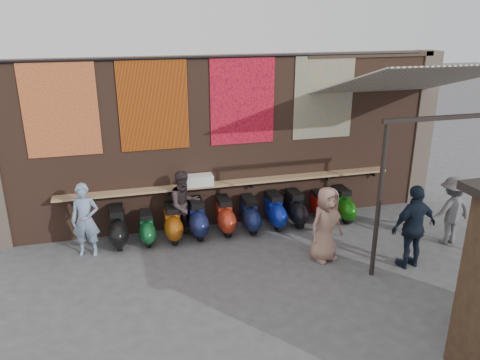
{
  "coord_description": "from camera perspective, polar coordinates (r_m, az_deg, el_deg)",
  "views": [
    {
      "loc": [
        -2.51,
        -7.72,
        4.86
      ],
      "look_at": [
        -0.11,
        1.2,
        1.57
      ],
      "focal_mm": 35.0,
      "sensor_mm": 36.0,
      "label": 1
    }
  ],
  "objects": [
    {
      "name": "hang_rail",
      "position": [
        10.54,
        -1.29,
        14.8
      ],
      "size": [
        9.5,
        0.06,
        0.06
      ],
      "primitive_type": "cylinder",
      "rotation": [
        0.0,
        1.57,
        0.0
      ],
      "color": "black",
      "rests_on": "brick_wall"
    },
    {
      "name": "diner_right",
      "position": [
        10.62,
        -6.8,
        -3.05
      ],
      "size": [
        0.93,
        0.83,
        1.59
      ],
      "primitive_type": "imported",
      "rotation": [
        0.0,
        0.0,
        0.35
      ],
      "color": "#312628",
      "rests_on": "ground"
    },
    {
      "name": "scooter_stool_4",
      "position": [
        10.96,
        -1.9,
        -4.36
      ],
      "size": [
        0.39,
        0.87,
        0.82
      ],
      "primitive_type": null,
      "color": "#AB2C16",
      "rests_on": "ground"
    },
    {
      "name": "scooter_stool_9",
      "position": [
        11.87,
        12.35,
        -2.92
      ],
      "size": [
        0.38,
        0.85,
        0.81
      ],
      "primitive_type": null,
      "color": "#11570C",
      "rests_on": "ground"
    },
    {
      "name": "awning_canvas",
      "position": [
        10.59,
        20.04,
        11.34
      ],
      "size": [
        3.2,
        3.28,
        0.97
      ],
      "primitive_type": "cube",
      "rotation": [
        -0.28,
        0.0,
        0.0
      ],
      "color": "beige",
      "rests_on": "brick_wall"
    },
    {
      "name": "scooter_stool_8",
      "position": [
        11.72,
        9.78,
        -3.25
      ],
      "size": [
        0.35,
        0.77,
        0.73
      ],
      "primitive_type": null,
      "color": "#A4100C",
      "rests_on": "ground"
    },
    {
      "name": "shopper_navy",
      "position": [
        9.93,
        20.42,
        -5.38
      ],
      "size": [
        1.07,
        0.54,
        1.75
      ],
      "primitive_type": "imported",
      "rotation": [
        0.0,
        0.0,
        3.25
      ],
      "color": "black",
      "rests_on": "ground"
    },
    {
      "name": "tapestry_orange",
      "position": [
        10.75,
        0.32,
        9.63
      ],
      "size": [
        1.5,
        0.02,
        2.0
      ],
      "primitive_type": "cube",
      "color": "red",
      "rests_on": "brick_wall"
    },
    {
      "name": "tapestry_sun",
      "position": [
        10.4,
        -10.5,
        8.98
      ],
      "size": [
        1.5,
        0.02,
        2.0
      ],
      "primitive_type": "cube",
      "color": "#F65E0E",
      "rests_on": "brick_wall"
    },
    {
      "name": "tapestry_multi",
      "position": [
        11.43,
        10.18,
        9.93
      ],
      "size": [
        1.5,
        0.02,
        2.0
      ],
      "primitive_type": "cube",
      "color": "teal",
      "rests_on": "brick_wall"
    },
    {
      "name": "diner_left",
      "position": [
        10.31,
        -18.33,
        -4.65
      ],
      "size": [
        0.65,
        0.5,
        1.6
      ],
      "primitive_type": "imported",
      "rotation": [
        0.0,
        0.0,
        -0.21
      ],
      "color": "#7991B0",
      "rests_on": "ground"
    },
    {
      "name": "shopper_grey",
      "position": [
        11.32,
        24.34,
        -3.41
      ],
      "size": [
        1.04,
        0.64,
        1.55
      ],
      "primitive_type": "imported",
      "rotation": [
        0.0,
        0.0,
        3.21
      ],
      "color": "#5F5D62",
      "rests_on": "ground"
    },
    {
      "name": "scooter_stool_3",
      "position": [
        10.83,
        -5.25,
        -4.66
      ],
      "size": [
        0.4,
        0.9,
        0.85
      ],
      "primitive_type": null,
      "color": "#161F4E",
      "rests_on": "ground"
    },
    {
      "name": "pier_right",
      "position": [
        13.28,
        21.0,
        5.86
      ],
      "size": [
        0.5,
        0.5,
        4.0
      ],
      "primitive_type": "cube",
      "color": "#4C4238",
      "rests_on": "ground"
    },
    {
      "name": "scooter_stool_0",
      "position": [
        10.71,
        -14.66,
        -5.57
      ],
      "size": [
        0.4,
        0.89,
        0.85
      ],
      "primitive_type": null,
      "color": "black",
      "rests_on": "ground"
    },
    {
      "name": "awning_post_left",
      "position": [
        9.11,
        16.59,
        -2.57
      ],
      "size": [
        0.09,
        0.09,
        3.1
      ],
      "primitive_type": "cylinder",
      "color": "black",
      "rests_on": "ground"
    },
    {
      "name": "scooter_stool_1",
      "position": [
        10.7,
        -11.29,
        -5.73
      ],
      "size": [
        0.33,
        0.74,
        0.71
      ],
      "primitive_type": null,
      "color": "#105328",
      "rests_on": "ground"
    },
    {
      "name": "eating_counter",
      "position": [
        11.02,
        -1.0,
        -0.35
      ],
      "size": [
        8.0,
        0.32,
        0.05
      ],
      "primitive_type": "cube",
      "color": "#9E7A51",
      "rests_on": "brick_wall"
    },
    {
      "name": "awning_ledger",
      "position": [
        11.89,
        15.87,
        14.5
      ],
      "size": [
        3.3,
        0.08,
        0.12
      ],
      "primitive_type": "cube",
      "color": "#33261C",
      "rests_on": "brick_wall"
    },
    {
      "name": "scooter_stool_6",
      "position": [
        11.28,
        4.24,
        -3.73
      ],
      "size": [
        0.38,
        0.85,
        0.81
      ],
      "primitive_type": null,
      "color": "navy",
      "rests_on": "ground"
    },
    {
      "name": "brick_wall",
      "position": [
        11.1,
        -1.49,
        4.66
      ],
      "size": [
        10.0,
        0.4,
        4.0
      ],
      "primitive_type": "cube",
      "color": "brown",
      "rests_on": "ground"
    },
    {
      "name": "awning_header",
      "position": [
        9.49,
        24.79,
        6.99
      ],
      "size": [
        3.0,
        0.08,
        0.08
      ],
      "primitive_type": "cube",
      "color": "black",
      "rests_on": "awning_post_left"
    },
    {
      "name": "scooter_stool_2",
      "position": [
        10.72,
        -8.23,
        -5.21
      ],
      "size": [
        0.38,
        0.84,
        0.8
      ],
      "primitive_type": null,
      "color": "#984C0D",
      "rests_on": "ground"
    },
    {
      "name": "shelf_box",
      "position": [
        10.8,
        -5.0,
        -0.03
      ],
      "size": [
        0.63,
        0.32,
        0.24
      ],
      "primitive_type": "cube",
      "color": "white",
      "rests_on": "eating_counter"
    },
    {
      "name": "ground",
      "position": [
        9.47,
        2.56,
        -11.32
      ],
      "size": [
        70.0,
        70.0,
        0.0
      ],
      "primitive_type": "plane",
      "color": "#474749",
      "rests_on": "ground"
    },
    {
      "name": "scooter_stool_5",
      "position": [
        11.05,
        1.18,
        -4.21
      ],
      "size": [
        0.38,
        0.84,
        0.8
      ],
      "primitive_type": null,
      "color": "#121C46",
      "rests_on": "ground"
    },
    {
      "name": "shopper_tan",
      "position": [
        9.77,
        10.45,
        -5.31
      ],
      "size": [
        0.89,
        0.71,
        1.6
      ],
      "primitive_type": "imported",
      "rotation": [
        0.0,
        0.0,
        0.29
      ],
      "color": "#9C7463",
      "rests_on": "ground"
    },
    {
      "name": "scooter_stool_7",
      "position": [
        11.44,
        6.74,
        -3.45
      ],
      "size": [
        0.39,
        0.86,
        0.82
      ],
      "primitive_type": null,
      "color": "black",
      "rests_on": "ground"
    },
    {
      "name": "tapestry_redgold",
      "position": [
        10.43,
        -21.04,
        8.03
      ],
      "size": [
        1.5,
        0.02,
        2.0
      ],
      "primitive_type": "cube",
      "color": "maroon",
      "rests_on": "brick_wall"
    }
  ]
}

